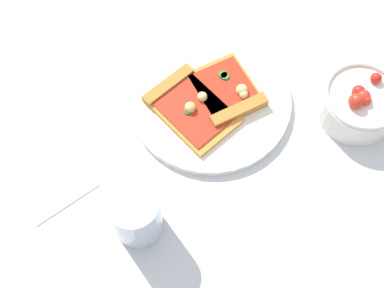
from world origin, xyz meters
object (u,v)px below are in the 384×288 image
pizza_slice_far (229,94)px  salad_bowl (359,103)px  pizza_slice_near (189,105)px  paper_napkin (51,177)px  soda_glass (137,216)px  plate (210,100)px

pizza_slice_far → salad_bowl: 0.22m
pizza_slice_near → pizza_slice_far: bearing=-176.2°
paper_napkin → soda_glass: bearing=137.5°
soda_glass → pizza_slice_far: bearing=-136.9°
pizza_slice_far → paper_napkin: 0.32m
pizza_slice_far → soda_glass: soda_glass is taller
salad_bowl → soda_glass: (0.39, 0.10, 0.02)m
salad_bowl → soda_glass: bearing=14.8°
pizza_slice_near → salad_bowl: 0.28m
plate → salad_bowl: size_ratio=2.12×
plate → salad_bowl: salad_bowl is taller
pizza_slice_near → plate: bearing=-166.6°
pizza_slice_far → salad_bowl: size_ratio=1.06×
soda_glass → plate: bearing=-131.2°
soda_glass → pizza_slice_near: bearing=-125.0°
paper_napkin → pizza_slice_near: bearing=-165.3°
pizza_slice_far → paper_napkin: bearing=12.3°
pizza_slice_far → paper_napkin: pizza_slice_far is taller
pizza_slice_near → salad_bowl: size_ratio=1.34×
salad_bowl → paper_napkin: bearing=-0.9°
plate → soda_glass: soda_glass is taller
plate → pizza_slice_near: 0.04m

